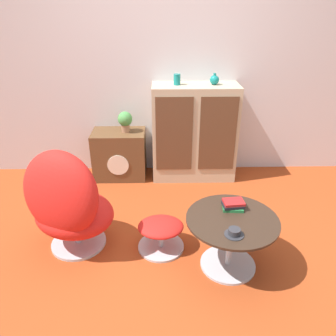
% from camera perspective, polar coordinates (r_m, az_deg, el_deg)
% --- Properties ---
extents(ground_plane, '(12.00, 12.00, 0.00)m').
position_cam_1_polar(ground_plane, '(2.64, -0.31, -16.59)').
color(ground_plane, '#9E3D19').
extents(wall_back, '(6.40, 0.06, 2.60)m').
position_cam_1_polar(wall_back, '(3.67, -0.80, 18.71)').
color(wall_back, silver).
rests_on(wall_back, ground_plane).
extents(sideboard, '(0.92, 0.40, 1.06)m').
position_cam_1_polar(sideboard, '(3.66, 4.56, 6.14)').
color(sideboard, tan).
rests_on(sideboard, ground_plane).
extents(tv_console, '(0.58, 0.39, 0.54)m').
position_cam_1_polar(tv_console, '(3.78, -8.40, 2.37)').
color(tv_console, brown).
rests_on(tv_console, ground_plane).
extents(egg_chair, '(0.84, 0.81, 0.91)m').
position_cam_1_polar(egg_chair, '(2.66, -17.07, -6.10)').
color(egg_chair, '#B7B7BC').
rests_on(egg_chair, ground_plane).
extents(ottoman, '(0.38, 0.38, 0.26)m').
position_cam_1_polar(ottoman, '(2.70, -1.27, -10.93)').
color(ottoman, '#B7B7BC').
rests_on(ottoman, ground_plane).
extents(coffee_table, '(0.67, 0.67, 0.44)m').
position_cam_1_polar(coffee_table, '(2.50, 10.89, -11.32)').
color(coffee_table, '#B7B7BC').
rests_on(coffee_table, ground_plane).
extents(vase_leftmost, '(0.07, 0.07, 0.11)m').
position_cam_1_polar(vase_leftmost, '(3.49, 1.58, 15.17)').
color(vase_leftmost, '#147A75').
rests_on(vase_leftmost, sideboard).
extents(vase_inner_left, '(0.10, 0.10, 0.12)m').
position_cam_1_polar(vase_inner_left, '(3.53, 8.09, 14.97)').
color(vase_inner_left, '#147A75').
rests_on(vase_inner_left, sideboard).
extents(potted_plant, '(0.16, 0.16, 0.23)m').
position_cam_1_polar(potted_plant, '(3.62, -7.48, 8.25)').
color(potted_plant, '#996B4C').
rests_on(potted_plant, tv_console).
extents(teacup, '(0.13, 0.13, 0.05)m').
position_cam_1_polar(teacup, '(2.25, 11.46, -10.97)').
color(teacup, '#2D2D33').
rests_on(teacup, coffee_table).
extents(book_stack, '(0.17, 0.13, 0.06)m').
position_cam_1_polar(book_stack, '(2.50, 11.25, -6.32)').
color(book_stack, '#237038').
rests_on(book_stack, coffee_table).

